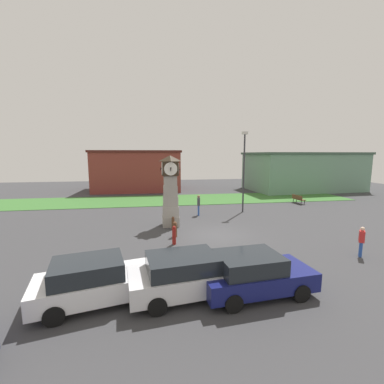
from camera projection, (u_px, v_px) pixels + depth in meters
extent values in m
plane|color=#38383A|center=(216.00, 235.00, 16.59)|extent=(72.90, 72.90, 0.00)
cube|color=#9B968C|center=(171.00, 221.00, 18.82)|extent=(1.17, 1.17, 0.74)
cube|color=#A09B90|center=(171.00, 211.00, 18.71)|extent=(1.11, 1.11, 0.74)
cube|color=#9A958B|center=(171.00, 201.00, 18.60)|extent=(1.04, 1.04, 0.74)
cube|color=#9A958B|center=(170.00, 191.00, 18.50)|extent=(0.97, 0.97, 0.74)
cube|color=#9C978C|center=(170.00, 181.00, 18.39)|extent=(0.91, 0.91, 0.74)
cube|color=#2D2316|center=(170.00, 168.00, 18.26)|extent=(1.12, 1.12, 1.02)
cylinder|color=white|center=(170.00, 168.00, 18.82)|extent=(0.92, 0.04, 0.92)
cube|color=black|center=(170.00, 168.00, 18.85)|extent=(0.06, 0.21, 0.09)
cube|color=black|center=(170.00, 168.00, 18.85)|extent=(0.04, 0.19, 0.32)
cylinder|color=white|center=(171.00, 169.00, 17.69)|extent=(0.92, 0.04, 0.92)
cube|color=black|center=(171.00, 169.00, 17.67)|extent=(0.06, 0.14, 0.20)
cube|color=black|center=(171.00, 169.00, 17.67)|extent=(0.04, 0.19, 0.32)
cylinder|color=white|center=(178.00, 168.00, 18.35)|extent=(0.04, 0.92, 0.92)
cube|color=black|center=(179.00, 168.00, 18.35)|extent=(0.15, 0.06, 0.19)
cube|color=black|center=(179.00, 168.00, 18.35)|extent=(0.24, 0.04, 0.30)
cylinder|color=white|center=(162.00, 168.00, 18.17)|extent=(0.04, 0.92, 0.92)
cube|color=black|center=(162.00, 168.00, 18.17)|extent=(0.21, 0.06, 0.07)
cube|color=black|center=(162.00, 168.00, 18.17)|extent=(0.27, 0.04, 0.27)
pyramid|color=#2D2316|center=(170.00, 158.00, 18.15)|extent=(1.17, 1.17, 0.41)
cylinder|color=brown|center=(173.00, 224.00, 17.93)|extent=(0.21, 0.21, 0.77)
sphere|color=brown|center=(173.00, 218.00, 17.87)|extent=(0.19, 0.19, 0.19)
cylinder|color=brown|center=(175.00, 231.00, 16.24)|extent=(0.29, 0.29, 0.83)
sphere|color=brown|center=(175.00, 224.00, 16.17)|extent=(0.26, 0.26, 0.26)
cylinder|color=maroon|center=(174.00, 236.00, 14.90)|extent=(0.22, 0.22, 0.97)
sphere|color=maroon|center=(174.00, 228.00, 14.82)|extent=(0.20, 0.20, 0.20)
cube|color=silver|center=(98.00, 285.00, 9.10)|extent=(4.57, 2.79, 0.71)
cube|color=#1E2328|center=(88.00, 269.00, 8.89)|extent=(2.67, 2.22, 0.60)
cylinder|color=black|center=(132.00, 275.00, 10.46)|extent=(0.67, 0.35, 0.64)
cylinder|color=black|center=(141.00, 298.00, 8.79)|extent=(0.67, 0.35, 0.64)
cylinder|color=black|center=(60.00, 287.00, 9.50)|extent=(0.67, 0.35, 0.64)
cylinder|color=black|center=(54.00, 316.00, 7.83)|extent=(0.67, 0.35, 0.64)
cube|color=silver|center=(191.00, 278.00, 9.55)|extent=(4.78, 2.52, 0.73)
cube|color=#1E2328|center=(182.00, 263.00, 9.36)|extent=(2.72, 2.10, 0.57)
cylinder|color=black|center=(217.00, 271.00, 10.87)|extent=(0.66, 0.30, 0.64)
cylinder|color=black|center=(237.00, 293.00, 9.11)|extent=(0.66, 0.30, 0.64)
cylinder|color=black|center=(150.00, 280.00, 10.08)|extent=(0.66, 0.30, 0.64)
cylinder|color=black|center=(157.00, 306.00, 8.32)|extent=(0.66, 0.30, 0.64)
cube|color=navy|center=(256.00, 277.00, 9.65)|extent=(4.34, 2.33, 0.69)
cube|color=#1E2328|center=(249.00, 262.00, 9.48)|extent=(2.45, 2.00, 0.60)
cylinder|color=black|center=(273.00, 270.00, 10.90)|extent=(0.66, 0.28, 0.64)
cylinder|color=black|center=(301.00, 293.00, 9.12)|extent=(0.66, 0.28, 0.64)
cylinder|color=black|center=(215.00, 277.00, 10.27)|extent=(0.66, 0.28, 0.64)
cylinder|color=black|center=(233.00, 303.00, 8.49)|extent=(0.66, 0.28, 0.64)
cube|color=brown|center=(299.00, 199.00, 27.33)|extent=(0.68, 1.65, 0.08)
cube|color=brown|center=(297.00, 197.00, 27.22)|extent=(0.24, 1.60, 0.40)
cylinder|color=#262628|center=(304.00, 202.00, 26.80)|extent=(0.06, 0.06, 0.45)
cylinder|color=#262628|center=(296.00, 200.00, 28.02)|extent=(0.06, 0.06, 0.45)
cylinder|color=#262628|center=(301.00, 202.00, 26.70)|extent=(0.06, 0.06, 0.45)
cylinder|color=#262628|center=(293.00, 200.00, 27.92)|extent=(0.06, 0.06, 0.45)
cylinder|color=#264CA5|center=(360.00, 249.00, 13.22)|extent=(0.14, 0.14, 0.77)
cylinder|color=#264CA5|center=(361.00, 250.00, 13.05)|extent=(0.14, 0.14, 0.77)
cube|color=red|center=(362.00, 236.00, 13.04)|extent=(0.43, 0.46, 0.58)
sphere|color=beige|center=(363.00, 229.00, 12.98)|extent=(0.21, 0.21, 0.21)
cylinder|color=#264CA5|center=(199.00, 210.00, 22.05)|extent=(0.14, 0.14, 0.87)
cylinder|color=#264CA5|center=(199.00, 211.00, 21.86)|extent=(0.14, 0.14, 0.87)
cube|color=#3F3F47|center=(199.00, 202.00, 21.84)|extent=(0.30, 0.43, 0.66)
sphere|color=#8C664C|center=(199.00, 196.00, 21.78)|extent=(0.24, 0.24, 0.24)
cylinder|color=#333338|center=(244.00, 174.00, 22.82)|extent=(0.14, 0.14, 6.93)
cube|color=silver|center=(245.00, 133.00, 22.30)|extent=(0.50, 0.24, 0.24)
cube|color=maroon|center=(138.00, 171.00, 37.74)|extent=(12.06, 8.79, 5.42)
cube|color=#4F1E1B|center=(137.00, 152.00, 37.32)|extent=(12.42, 9.05, 0.30)
cube|color=gray|center=(302.00, 172.00, 37.55)|extent=(15.72, 9.38, 5.15)
cube|color=#405849|center=(304.00, 153.00, 37.15)|extent=(16.19, 9.66, 0.30)
cube|color=#386B2D|center=(162.00, 200.00, 29.19)|extent=(43.74, 6.86, 0.04)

